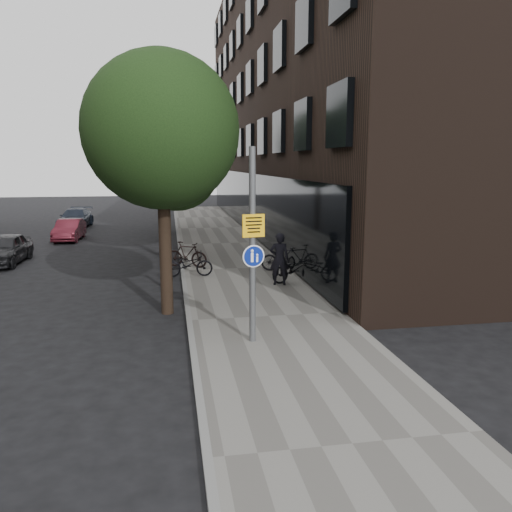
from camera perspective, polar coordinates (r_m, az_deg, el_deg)
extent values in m
plane|color=black|center=(11.26, 3.58, -12.53)|extent=(120.00, 120.00, 0.00)
cube|color=slate|center=(20.71, -2.15, -1.56)|extent=(4.50, 60.00, 0.12)
cube|color=slate|center=(20.54, -8.38, -1.76)|extent=(0.15, 60.00, 0.13)
cube|color=black|center=(34.19, 9.40, 18.16)|extent=(12.00, 40.00, 18.00)
cylinder|color=black|center=(14.83, -10.27, -0.53)|extent=(0.36, 0.36, 3.20)
sphere|color=black|center=(14.59, -10.76, 13.88)|extent=(4.40, 4.40, 4.40)
sphere|color=black|center=(15.37, -9.08, 10.03)|extent=(2.64, 2.64, 2.64)
cylinder|color=black|center=(23.24, -10.17, 3.47)|extent=(0.36, 0.36, 3.20)
sphere|color=black|center=(23.08, -10.48, 12.62)|extent=(5.00, 5.00, 5.00)
sphere|color=black|center=(23.87, -9.40, 10.17)|extent=(3.00, 3.00, 3.00)
cylinder|color=black|center=(32.19, -10.12, 5.41)|extent=(0.36, 0.36, 3.20)
sphere|color=black|center=(32.08, -10.34, 12.01)|extent=(5.00, 5.00, 5.00)
sphere|color=black|center=(32.86, -9.57, 10.25)|extent=(3.00, 3.00, 3.00)
cylinder|color=#595B5E|center=(11.82, -0.42, 1.04)|extent=(0.16, 0.16, 4.67)
cube|color=#EBAA0C|center=(11.75, -0.42, 3.53)|extent=(0.54, 0.11, 0.54)
cylinder|color=navy|center=(11.86, -0.42, 0.05)|extent=(0.47, 0.09, 0.48)
cylinder|color=white|center=(11.86, -0.42, 0.05)|extent=(0.54, 0.10, 0.54)
imported|color=black|center=(17.73, 2.69, -0.33)|extent=(0.75, 0.55, 1.88)
imported|color=black|center=(18.28, 4.45, -1.46)|extent=(1.97, 1.17, 0.98)
imported|color=black|center=(20.12, 3.05, -0.24)|extent=(1.80, 0.86, 1.04)
imported|color=black|center=(19.26, -7.73, -0.92)|extent=(1.86, 0.70, 0.97)
imported|color=black|center=(20.97, -7.92, 0.17)|extent=(1.84, 1.24, 1.08)
imported|color=black|center=(24.72, -26.77, 0.72)|extent=(1.72, 3.97, 1.33)
imported|color=maroon|center=(30.82, -20.56, 2.81)|extent=(1.36, 3.69, 1.21)
imported|color=black|center=(36.76, -19.94, 4.09)|extent=(2.02, 4.60, 1.31)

